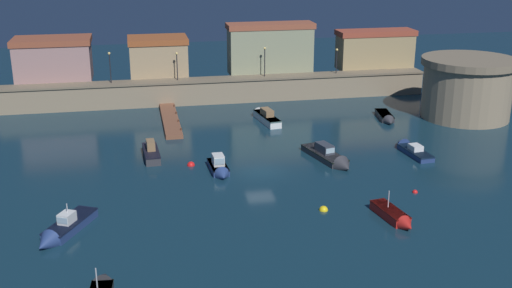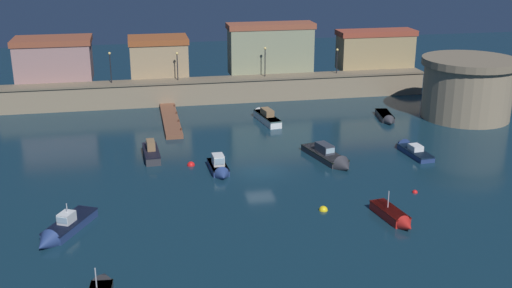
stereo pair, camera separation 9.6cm
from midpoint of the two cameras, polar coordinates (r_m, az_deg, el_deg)
ground_plane at (r=57.31m, az=0.34°, el=-2.48°), size 143.22×143.22×0.00m
quay_wall at (r=80.52m, az=-3.22°, el=4.86°), size 53.41×2.73×3.06m
old_town_backdrop at (r=82.89m, az=-4.60°, el=8.11°), size 51.73×5.81×6.53m
fortress_tower at (r=77.00m, az=18.36°, el=4.82°), size 10.74×10.74×6.95m
pier_dock at (r=72.75m, az=-7.72°, el=2.15°), size 1.81×13.09×0.70m
quay_lamp_0 at (r=79.00m, az=-13.01°, el=7.11°), size 0.32×0.32×3.77m
quay_lamp_1 at (r=79.16m, az=-7.14°, el=7.34°), size 0.32×0.32×3.47m
quay_lamp_2 at (r=80.63m, az=0.75°, el=7.79°), size 0.32×0.32×3.73m
quay_lamp_3 at (r=83.12m, az=7.21°, el=7.77°), size 0.32×0.32×3.22m
moored_boat_0 at (r=56.92m, az=-3.35°, el=-2.17°), size 1.64×4.73×1.92m
moored_boat_1 at (r=72.55m, az=0.74°, el=2.53°), size 2.38×7.15×1.77m
moored_boat_2 at (r=48.77m, az=12.28°, el=-6.36°), size 2.00×5.00×2.29m
moored_boat_3 at (r=62.02m, az=-9.48°, el=-0.56°), size 1.63×6.12×1.90m
moored_boat_4 at (r=47.59m, az=-17.03°, el=-7.37°), size 4.39×6.44×2.53m
moored_boat_6 at (r=59.96m, az=6.67°, el=-1.22°), size 3.51×7.49×1.99m
moored_boat_7 at (r=74.20m, az=11.56°, el=2.34°), size 2.21×5.53×1.31m
moored_boat_8 at (r=63.97m, az=13.62°, el=-0.43°), size 1.99×6.02×1.49m
mooring_buoy_0 at (r=59.07m, az=-5.90°, el=-1.92°), size 0.73×0.73×0.73m
mooring_buoy_1 at (r=49.84m, az=6.01°, el=-5.93°), size 0.70×0.70×0.70m
mooring_buoy_2 at (r=54.43m, az=14.01°, el=-4.23°), size 0.46×0.46×0.46m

